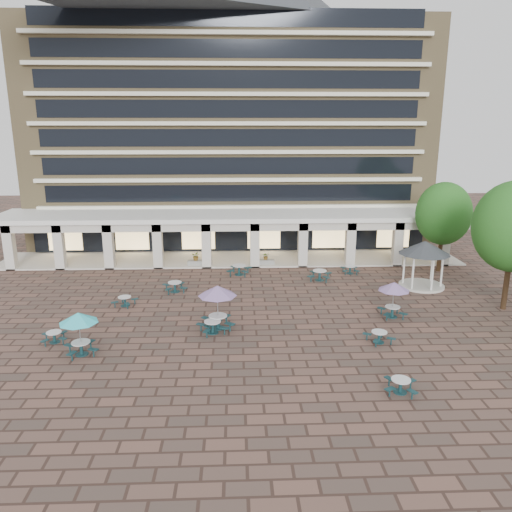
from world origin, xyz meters
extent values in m
plane|color=brown|center=(0.00, 0.00, 0.00)|extent=(120.00, 120.00, 0.00)
cube|color=olive|center=(0.00, 25.50, 11.00)|extent=(40.00, 15.00, 22.00)
cube|color=silver|center=(0.00, 17.75, 4.50)|extent=(36.80, 0.50, 0.35)
cube|color=black|center=(0.00, 17.98, 5.80)|extent=(35.20, 0.05, 1.60)
cube|color=silver|center=(0.00, 17.75, 7.10)|extent=(36.80, 0.50, 0.35)
cube|color=black|center=(0.00, 17.98, 8.40)|extent=(35.20, 0.05, 1.60)
cube|color=silver|center=(0.00, 17.75, 9.70)|extent=(36.80, 0.50, 0.35)
cube|color=black|center=(0.00, 17.98, 11.00)|extent=(35.20, 0.05, 1.60)
cube|color=silver|center=(0.00, 17.75, 12.30)|extent=(36.80, 0.50, 0.35)
cube|color=black|center=(0.00, 17.98, 13.60)|extent=(35.20, 0.05, 1.60)
cube|color=silver|center=(0.00, 17.75, 14.90)|extent=(36.80, 0.50, 0.35)
cube|color=black|center=(0.00, 17.98, 16.20)|extent=(35.20, 0.05, 1.60)
cube|color=silver|center=(0.00, 17.75, 17.50)|extent=(36.80, 0.50, 0.35)
cube|color=black|center=(0.00, 17.98, 18.80)|extent=(35.20, 0.05, 1.60)
cube|color=silver|center=(0.00, 17.75, 20.10)|extent=(36.80, 0.50, 0.35)
cube|color=black|center=(0.00, 17.98, 21.40)|extent=(35.20, 0.05, 1.60)
cube|color=white|center=(0.00, 15.00, 4.20)|extent=(42.00, 6.60, 0.40)
cube|color=beige|center=(0.00, 12.15, 3.75)|extent=(42.00, 0.30, 0.90)
cube|color=black|center=(0.00, 17.70, 1.80)|extent=(38.00, 0.15, 3.20)
cube|color=beige|center=(0.00, 15.00, 0.06)|extent=(42.00, 6.00, 0.12)
cube|color=beige|center=(-19.00, 12.40, 2.00)|extent=(0.80, 0.80, 4.00)
cube|color=beige|center=(-14.78, 12.40, 2.00)|extent=(0.80, 0.80, 4.00)
cube|color=beige|center=(-10.56, 12.40, 2.00)|extent=(0.80, 0.80, 4.00)
cube|color=beige|center=(-6.33, 12.40, 2.00)|extent=(0.80, 0.80, 4.00)
cube|color=beige|center=(-2.11, 12.40, 2.00)|extent=(0.80, 0.80, 4.00)
cube|color=beige|center=(2.11, 12.40, 2.00)|extent=(0.80, 0.80, 4.00)
cube|color=beige|center=(6.33, 12.40, 2.00)|extent=(0.80, 0.80, 4.00)
cube|color=beige|center=(10.56, 12.40, 2.00)|extent=(0.80, 0.80, 4.00)
cube|color=beige|center=(14.78, 12.40, 2.00)|extent=(0.80, 0.80, 4.00)
cube|color=beige|center=(19.00, 12.40, 2.00)|extent=(0.80, 0.80, 4.00)
cube|color=#FFD88C|center=(-16.00, 17.55, 1.60)|extent=(3.20, 0.08, 2.40)
cube|color=#FFD88C|center=(-9.60, 17.55, 1.60)|extent=(3.20, 0.08, 2.40)
cube|color=#FFD88C|center=(-3.20, 17.55, 1.60)|extent=(3.20, 0.08, 2.40)
cube|color=#FFD88C|center=(3.20, 17.55, 1.60)|extent=(3.20, 0.08, 2.40)
cube|color=#FFD88C|center=(9.60, 17.55, 1.60)|extent=(3.20, 0.08, 2.40)
cube|color=#FFD88C|center=(16.00, 17.55, 1.60)|extent=(3.20, 0.08, 2.40)
cylinder|color=#13363B|center=(-10.05, -2.98, 0.02)|extent=(0.60, 0.60, 0.03)
cylinder|color=#13363B|center=(-10.05, -2.98, 0.28)|extent=(0.15, 0.15, 0.57)
cylinder|color=silver|center=(-10.05, -2.98, 0.63)|extent=(0.86, 0.86, 0.04)
cube|color=#13363B|center=(-9.72, -2.40, 0.38)|extent=(0.44, 0.53, 0.04)
cylinder|color=#13363B|center=(-9.72, -2.40, 0.18)|extent=(0.07, 0.07, 0.36)
cube|color=#13363B|center=(-10.63, -2.66, 0.38)|extent=(0.53, 0.44, 0.04)
cylinder|color=#13363B|center=(-10.63, -2.66, 0.18)|extent=(0.07, 0.07, 0.36)
cube|color=#13363B|center=(-10.37, -3.57, 0.38)|extent=(0.44, 0.53, 0.04)
cylinder|color=#13363B|center=(-10.37, -3.57, 0.18)|extent=(0.07, 0.07, 0.36)
cube|color=#13363B|center=(-9.46, -3.31, 0.38)|extent=(0.53, 0.44, 0.04)
cylinder|color=#13363B|center=(-9.46, -3.31, 0.18)|extent=(0.07, 0.07, 0.36)
cylinder|color=#13363B|center=(-0.97, -1.99, 0.02)|extent=(0.71, 0.71, 0.04)
cylinder|color=#13363B|center=(-0.97, -1.99, 0.33)|extent=(0.18, 0.18, 0.67)
cylinder|color=silver|center=(-0.97, -1.99, 0.74)|extent=(1.01, 1.01, 0.05)
cube|color=#13363B|center=(-0.66, -1.27, 0.44)|extent=(0.48, 0.62, 0.05)
cylinder|color=#13363B|center=(-0.66, -1.27, 0.21)|extent=(0.08, 0.08, 0.42)
cube|color=#13363B|center=(-1.70, -1.68, 0.44)|extent=(0.62, 0.48, 0.05)
cylinder|color=#13363B|center=(-1.70, -1.68, 0.21)|extent=(0.08, 0.08, 0.42)
cube|color=#13363B|center=(-1.29, -2.71, 0.44)|extent=(0.48, 0.62, 0.05)
cylinder|color=#13363B|center=(-1.29, -2.71, 0.21)|extent=(0.08, 0.08, 0.42)
cube|color=#13363B|center=(-0.25, -2.30, 0.44)|extent=(0.62, 0.48, 0.05)
cylinder|color=#13363B|center=(-0.25, -2.30, 0.21)|extent=(0.08, 0.08, 0.42)
cylinder|color=#13363B|center=(8.14, -9.28, 0.02)|extent=(0.63, 0.63, 0.04)
cylinder|color=#13363B|center=(8.14, -9.28, 0.30)|extent=(0.16, 0.16, 0.60)
cylinder|color=silver|center=(8.14, -9.28, 0.66)|extent=(0.91, 0.91, 0.05)
cube|color=#13363B|center=(8.76, -8.93, 0.40)|extent=(0.56, 0.47, 0.05)
cylinder|color=#13363B|center=(8.76, -8.93, 0.19)|extent=(0.07, 0.07, 0.38)
cube|color=#13363B|center=(7.79, -8.67, 0.40)|extent=(0.47, 0.56, 0.05)
cylinder|color=#13363B|center=(7.79, -8.67, 0.19)|extent=(0.07, 0.07, 0.38)
cube|color=#13363B|center=(7.53, -9.63, 0.40)|extent=(0.56, 0.47, 0.05)
cylinder|color=#13363B|center=(7.53, -9.63, 0.19)|extent=(0.07, 0.07, 0.38)
cube|color=#13363B|center=(8.49, -9.90, 0.40)|extent=(0.47, 0.56, 0.05)
cylinder|color=#13363B|center=(8.49, -9.90, 0.19)|extent=(0.07, 0.07, 0.38)
cylinder|color=#13363B|center=(-8.01, -4.66, 0.02)|extent=(0.70, 0.70, 0.04)
cylinder|color=#13363B|center=(-8.01, -4.66, 0.33)|extent=(0.18, 0.18, 0.66)
cylinder|color=silver|center=(-8.01, -4.66, 0.73)|extent=(1.00, 1.00, 0.05)
cube|color=#13363B|center=(-7.72, -3.94, 0.44)|extent=(0.47, 0.62, 0.05)
cylinder|color=#13363B|center=(-7.72, -3.94, 0.21)|extent=(0.08, 0.08, 0.42)
cube|color=#13363B|center=(-8.73, -4.37, 0.44)|extent=(0.62, 0.47, 0.05)
cylinder|color=#13363B|center=(-8.73, -4.37, 0.21)|extent=(0.08, 0.08, 0.42)
cube|color=#13363B|center=(-8.30, -5.39, 0.44)|extent=(0.47, 0.62, 0.05)
cylinder|color=#13363B|center=(-8.30, -5.39, 0.21)|extent=(0.08, 0.08, 0.42)
cube|color=#13363B|center=(-7.28, -4.95, 0.44)|extent=(0.62, 0.47, 0.05)
cylinder|color=#13363B|center=(-7.28, -4.95, 0.21)|extent=(0.08, 0.08, 0.42)
cylinder|color=gray|center=(-8.01, -4.66, 1.20)|extent=(0.05, 0.05, 2.41)
cone|color=#32C3D2|center=(-8.01, -4.66, 2.16)|extent=(2.11, 2.11, 0.55)
cylinder|color=#13363B|center=(-7.27, 2.91, 0.02)|extent=(0.62, 0.62, 0.04)
cylinder|color=#13363B|center=(-7.27, 2.91, 0.29)|extent=(0.16, 0.16, 0.59)
cylinder|color=silver|center=(-7.27, 2.91, 0.65)|extent=(0.89, 0.89, 0.04)
cube|color=#13363B|center=(-6.65, 3.22, 0.39)|extent=(0.55, 0.44, 0.04)
cylinder|color=#13363B|center=(-6.65, 3.22, 0.19)|extent=(0.07, 0.07, 0.37)
cube|color=#13363B|center=(-7.58, 3.53, 0.39)|extent=(0.44, 0.55, 0.04)
cylinder|color=#13363B|center=(-7.58, 3.53, 0.19)|extent=(0.07, 0.07, 0.37)
cube|color=#13363B|center=(-7.89, 2.60, 0.39)|extent=(0.55, 0.44, 0.04)
cylinder|color=#13363B|center=(-7.89, 2.60, 0.19)|extent=(0.07, 0.07, 0.37)
cube|color=#13363B|center=(-6.96, 2.29, 0.39)|extent=(0.44, 0.55, 0.04)
cylinder|color=#13363B|center=(-6.96, 2.29, 0.19)|extent=(0.07, 0.07, 0.37)
cylinder|color=#13363B|center=(-0.67, -1.31, 0.02)|extent=(0.79, 0.79, 0.05)
cylinder|color=#13363B|center=(-0.67, -1.31, 0.37)|extent=(0.20, 0.20, 0.75)
cylinder|color=silver|center=(-0.67, -1.31, 0.83)|extent=(1.13, 1.13, 0.06)
cube|color=#13363B|center=(-0.18, -0.57, 0.50)|extent=(0.61, 0.70, 0.06)
cylinder|color=#13363B|center=(-0.18, -0.57, 0.24)|extent=(0.09, 0.09, 0.48)
cube|color=#13363B|center=(-1.41, -0.81, 0.50)|extent=(0.70, 0.61, 0.06)
cylinder|color=#13363B|center=(-1.41, -0.81, 0.24)|extent=(0.09, 0.09, 0.48)
cube|color=#13363B|center=(-1.16, -2.04, 0.50)|extent=(0.61, 0.70, 0.06)
cylinder|color=#13363B|center=(-1.16, -2.04, 0.24)|extent=(0.09, 0.09, 0.48)
cube|color=#13363B|center=(0.07, -1.80, 0.50)|extent=(0.70, 0.61, 0.06)
cylinder|color=#13363B|center=(0.07, -1.80, 0.24)|extent=(0.09, 0.09, 0.48)
cylinder|color=gray|center=(-0.67, -1.31, 1.36)|extent=(0.06, 0.06, 2.72)
cone|color=#8466A0|center=(-0.67, -1.31, 2.44)|extent=(2.38, 2.38, 0.62)
cylinder|color=#13363B|center=(8.68, -3.75, 0.02)|extent=(0.63, 0.63, 0.04)
cylinder|color=#13363B|center=(8.68, -3.75, 0.30)|extent=(0.16, 0.16, 0.59)
cylinder|color=silver|center=(8.68, -3.75, 0.66)|extent=(0.90, 0.90, 0.04)
cube|color=#13363B|center=(9.03, -3.13, 0.39)|extent=(0.46, 0.55, 0.04)
cylinder|color=#13363B|center=(9.03, -3.13, 0.19)|extent=(0.07, 0.07, 0.38)
cube|color=#13363B|center=(8.07, -3.40, 0.39)|extent=(0.55, 0.46, 0.04)
cylinder|color=#13363B|center=(8.07, -3.40, 0.19)|extent=(0.07, 0.07, 0.38)
cube|color=#13363B|center=(8.34, -4.36, 0.39)|extent=(0.46, 0.55, 0.04)
cylinder|color=#13363B|center=(8.34, -4.36, 0.19)|extent=(0.07, 0.07, 0.38)
cube|color=#13363B|center=(9.30, -4.09, 0.39)|extent=(0.55, 0.46, 0.04)
cylinder|color=#13363B|center=(9.30, -4.09, 0.19)|extent=(0.07, 0.07, 0.38)
cylinder|color=#13363B|center=(-4.15, 5.78, 0.02)|extent=(0.72, 0.72, 0.04)
cylinder|color=#13363B|center=(-4.15, 5.78, 0.34)|extent=(0.18, 0.18, 0.68)
cylinder|color=silver|center=(-4.15, 5.78, 0.75)|extent=(1.02, 1.02, 0.05)
cube|color=#13363B|center=(-3.75, 6.48, 0.45)|extent=(0.53, 0.63, 0.05)
cylinder|color=#13363B|center=(-3.75, 6.48, 0.21)|extent=(0.08, 0.08, 0.43)
cube|color=#13363B|center=(-4.84, 6.18, 0.45)|extent=(0.63, 0.53, 0.05)
cylinder|color=#13363B|center=(-4.84, 6.18, 0.21)|extent=(0.08, 0.08, 0.43)
cube|color=#13363B|center=(-4.54, 5.09, 0.45)|extent=(0.53, 0.63, 0.05)
cylinder|color=#13363B|center=(-4.54, 5.09, 0.21)|extent=(0.08, 0.08, 0.43)
cube|color=#13363B|center=(-3.45, 5.39, 0.45)|extent=(0.63, 0.53, 0.05)
cylinder|color=#13363B|center=(-3.45, 5.39, 0.21)|extent=(0.08, 0.08, 0.43)
cylinder|color=#13363B|center=(7.20, 8.25, 0.02)|extent=(0.77, 0.77, 0.04)
cylinder|color=#13363B|center=(7.20, 8.25, 0.36)|extent=(0.20, 0.20, 0.72)
cylinder|color=silver|center=(7.20, 8.25, 0.80)|extent=(1.10, 1.10, 0.05)
cube|color=#13363B|center=(7.96, 8.65, 0.48)|extent=(0.68, 0.55, 0.05)
cylinder|color=#13363B|center=(7.96, 8.65, 0.23)|extent=(0.09, 0.09, 0.46)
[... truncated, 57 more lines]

